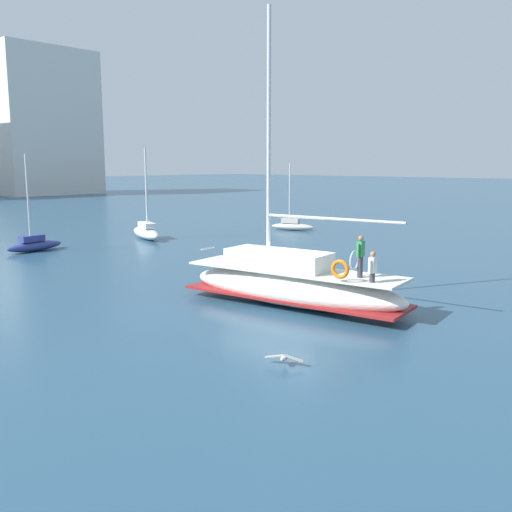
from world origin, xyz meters
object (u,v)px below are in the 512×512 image
at_px(seagull, 284,358).
at_px(moored_sloop_far, 34,244).
at_px(main_sailboat, 291,283).
at_px(mooring_buoy, 302,265).
at_px(moored_cutter_left, 146,231).
at_px(moored_catamaran, 292,225).

bearing_deg(seagull, moored_sloop_far, 77.57).
relative_size(main_sailboat, mooring_buoy, 13.58).
xyz_separation_m(moored_cutter_left, mooring_buoy, (-1.68, -16.04, -0.40)).
bearing_deg(mooring_buoy, seagull, -144.66).
distance_m(moored_cutter_left, mooring_buoy, 16.14).
height_order(moored_catamaran, mooring_buoy, moored_catamaran).
xyz_separation_m(moored_catamaran, moored_cutter_left, (-11.71, 4.86, 0.11)).
relative_size(main_sailboat, moored_sloop_far, 1.86).
xyz_separation_m(moored_sloop_far, moored_cutter_left, (8.63, -0.52, 0.09)).
relative_size(moored_catamaran, seagull, 5.17).
distance_m(main_sailboat, mooring_buoy, 8.47).
height_order(main_sailboat, mooring_buoy, main_sailboat).
distance_m(moored_sloop_far, moored_catamaran, 21.04).
distance_m(moored_sloop_far, moored_cutter_left, 8.64).
relative_size(seagull, mooring_buoy, 1.27).
height_order(moored_catamaran, moored_cutter_left, moored_cutter_left).
xyz_separation_m(main_sailboat, seagull, (-5.59, -4.14, -0.68)).
bearing_deg(seagull, moored_cutter_left, 60.28).
bearing_deg(moored_cutter_left, moored_catamaran, -22.51).
bearing_deg(main_sailboat, moored_catamaran, 38.08).
relative_size(moored_sloop_far, moored_catamaran, 1.11).
height_order(moored_sloop_far, moored_cutter_left, moored_cutter_left).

